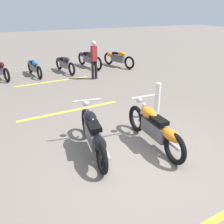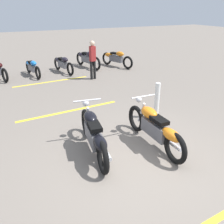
# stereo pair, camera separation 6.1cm
# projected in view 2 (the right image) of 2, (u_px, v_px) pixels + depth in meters

# --- Properties ---
(ground_plane) EXTENTS (60.00, 60.00, 0.00)m
(ground_plane) POSITION_uv_depth(u_px,v_px,m) (137.00, 161.00, 5.11)
(ground_plane) COLOR slate
(motorcycle_bright_foreground) EXTENTS (2.23, 0.62, 1.04)m
(motorcycle_bright_foreground) POSITION_uv_depth(u_px,v_px,m) (155.00, 128.00, 5.49)
(motorcycle_bright_foreground) COLOR black
(motorcycle_bright_foreground) RESTS_ON ground
(motorcycle_dark_foreground) EXTENTS (2.22, 0.65, 1.04)m
(motorcycle_dark_foreground) POSITION_uv_depth(u_px,v_px,m) (94.00, 134.00, 5.23)
(motorcycle_dark_foreground) COLOR black
(motorcycle_dark_foreground) RESTS_ON ground
(motorcycle_row_far_left) EXTENTS (2.07, 0.81, 0.81)m
(motorcycle_row_far_left) POSITION_uv_depth(u_px,v_px,m) (116.00, 58.00, 12.87)
(motorcycle_row_far_left) COLOR black
(motorcycle_row_far_left) RESTS_ON ground
(motorcycle_row_left) EXTENTS (2.21, 0.56, 0.84)m
(motorcycle_row_left) POSITION_uv_depth(u_px,v_px,m) (87.00, 58.00, 12.70)
(motorcycle_row_left) COLOR black
(motorcycle_row_left) RESTS_ON ground
(motorcycle_row_center) EXTENTS (1.99, 0.45, 0.75)m
(motorcycle_row_center) POSITION_uv_depth(u_px,v_px,m) (63.00, 64.00, 11.77)
(motorcycle_row_center) COLOR black
(motorcycle_row_center) RESTS_ON ground
(motorcycle_row_right) EXTENTS (1.91, 0.39, 0.72)m
(motorcycle_row_right) POSITION_uv_depth(u_px,v_px,m) (32.00, 67.00, 11.18)
(motorcycle_row_right) COLOR black
(motorcycle_row_right) RESTS_ON ground
(bystander_near_row) EXTENTS (0.21, 0.27, 1.63)m
(bystander_near_row) POSITION_uv_depth(u_px,v_px,m) (93.00, 58.00, 10.45)
(bystander_near_row) COLOR black
(bystander_near_row) RESTS_ON ground
(bollard_post) EXTENTS (0.14, 0.14, 1.02)m
(bollard_post) POSITION_uv_depth(u_px,v_px,m) (157.00, 101.00, 6.92)
(bollard_post) COLOR white
(bollard_post) RESTS_ON ground
(parking_stripe_mid) EXTENTS (0.33, 3.20, 0.01)m
(parking_stripe_mid) POSITION_uv_depth(u_px,v_px,m) (70.00, 111.00, 7.52)
(parking_stripe_mid) COLOR yellow
(parking_stripe_mid) RESTS_ON ground
(parking_stripe_far) EXTENTS (0.33, 3.20, 0.01)m
(parking_stripe_far) POSITION_uv_depth(u_px,v_px,m) (52.00, 82.00, 10.44)
(parking_stripe_far) COLOR yellow
(parking_stripe_far) RESTS_ON ground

